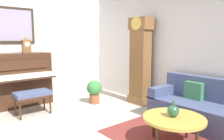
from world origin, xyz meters
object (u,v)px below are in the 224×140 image
(piano_bench, at_px, (32,95))
(potted_plant, at_px, (94,90))
(piano, at_px, (17,79))
(mantel_clock, at_px, (26,45))
(green_jug, at_px, (173,111))
(couch, at_px, (206,109))
(coffee_table, at_px, (174,119))
(grandfather_clock, at_px, (140,63))

(piano_bench, height_order, potted_plant, potted_plant)
(piano, distance_m, mantel_clock, 0.81)
(green_jug, bearing_deg, couch, 91.28)
(couch, bearing_deg, coffee_table, -87.82)
(piano, height_order, mantel_clock, mantel_clock)
(couch, bearing_deg, green_jug, -88.72)
(piano_bench, distance_m, grandfather_clock, 2.47)
(piano, xyz_separation_m, mantel_clock, (0.00, 0.24, 0.77))
(mantel_clock, distance_m, potted_plant, 1.89)
(grandfather_clock, height_order, coffee_table, grandfather_clock)
(coffee_table, relative_size, mantel_clock, 2.32)
(piano, distance_m, grandfather_clock, 2.86)
(coffee_table, bearing_deg, piano, -161.76)
(piano_bench, relative_size, grandfather_clock, 0.34)
(coffee_table, distance_m, green_jug, 0.12)
(mantel_clock, height_order, green_jug, mantel_clock)
(piano, distance_m, couch, 4.02)
(grandfather_clock, relative_size, green_jug, 8.46)
(green_jug, height_order, potted_plant, green_jug)
(piano_bench, bearing_deg, potted_plant, 84.01)
(grandfather_clock, distance_m, coffee_table, 2.18)
(piano_bench, relative_size, mantel_clock, 1.84)
(couch, distance_m, mantel_clock, 4.03)
(piano, bearing_deg, mantel_clock, 89.45)
(potted_plant, bearing_deg, green_jug, -7.72)
(piano_bench, bearing_deg, grandfather_clock, 69.62)
(green_jug, bearing_deg, piano, -161.74)
(couch, bearing_deg, grandfather_clock, 175.19)
(coffee_table, height_order, green_jug, green_jug)
(couch, bearing_deg, potted_plant, -163.86)
(piano_bench, bearing_deg, green_jug, 22.95)
(grandfather_clock, bearing_deg, couch, -4.81)
(grandfather_clock, relative_size, coffee_table, 2.31)
(coffee_table, bearing_deg, green_jug, -164.78)
(piano_bench, distance_m, mantel_clock, 1.30)
(potted_plant, bearing_deg, piano_bench, -95.99)
(grandfather_clock, bearing_deg, piano_bench, -110.38)
(piano_bench, xyz_separation_m, grandfather_clock, (0.84, 2.26, 0.56))
(potted_plant, bearing_deg, mantel_clock, -129.15)
(coffee_table, xyz_separation_m, mantel_clock, (-3.42, -0.89, 0.99))
(couch, relative_size, coffee_table, 2.16)
(green_jug, distance_m, potted_plant, 2.45)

